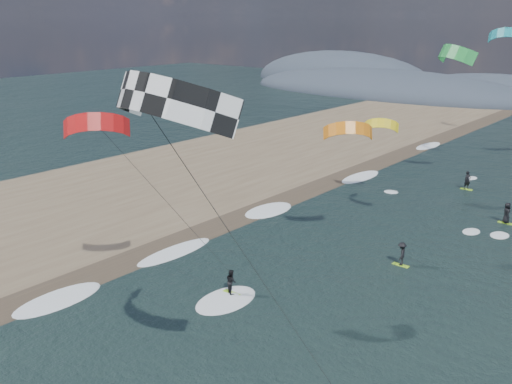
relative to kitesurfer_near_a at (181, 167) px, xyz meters
The scene contains 7 objects.
sand_strip 31.80m from the kitesurfer_near_a, 164.10° to the left, with size 26.00×240.00×0.00m, color brown.
wet_sand_strip 21.66m from the kitesurfer_near_a, 153.86° to the left, with size 3.00×240.00×0.00m, color #382D23.
coastal_hills 117.51m from the kitesurfer_near_a, 115.00° to the left, with size 80.00×41.00×15.00m.
kitesurfer_near_a is the anchor object (origin of this frame).
kitesurfer_near_b 13.29m from the kitesurfer_near_a, 146.51° to the left, with size 6.71×9.01×11.82m.
far_kitesurfers 31.49m from the kitesurfer_near_a, 94.22° to the left, with size 6.82×20.56×1.76m.
shoreline_surf 23.04m from the kitesurfer_near_a, 140.05° to the left, with size 2.40×79.40×0.11m.
Camera 1 is at (16.78, -9.22, 15.60)m, focal length 40.00 mm.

